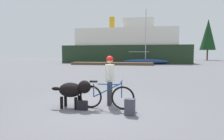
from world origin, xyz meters
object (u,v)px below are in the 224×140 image
dog (74,90)px  sailboat_moored (145,61)px  backpack (130,107)px  ferry_boat (127,47)px  handbag_pannier (82,105)px  person_cyclist (110,76)px  bicycle (106,96)px

dog → sailboat_moored: 28.64m
backpack → ferry_boat: (-3.91, 33.42, 2.93)m
handbag_pannier → sailboat_moored: 28.79m
sailboat_moored → backpack: bearing=-89.6°
sailboat_moored → handbag_pannier: bearing=-92.7°
dog → backpack: dog is taller
person_cyclist → sailboat_moored: bearing=88.7°
backpack → handbag_pannier: bearing=170.6°
bicycle → ferry_boat: bearing=95.4°
backpack → handbag_pannier: 1.55m
person_cyclist → sailboat_moored: sailboat_moored is taller
backpack → sailboat_moored: bearing=90.4°
dog → handbag_pannier: (0.35, -0.17, -0.46)m
person_cyclist → ferry_boat: size_ratio=0.07×
bicycle → dog: bicycle is taller
dog → ferry_boat: 33.16m
handbag_pannier → person_cyclist: bearing=47.3°
backpack → ferry_boat: size_ratio=0.02×
bicycle → backpack: size_ratio=3.79×
bicycle → ferry_boat: ferry_boat is taller
dog → backpack: bearing=-12.7°
handbag_pannier → sailboat_moored: (1.35, 28.76, 0.36)m
dog → ferry_boat: size_ratio=0.06×
backpack → handbag_pannier: size_ratio=1.49×
backpack → sailboat_moored: sailboat_moored is taller
backpack → ferry_boat: bearing=96.7°
dog → backpack: size_ratio=2.83×
bicycle → handbag_pannier: bicycle is taller
dog → handbag_pannier: 0.60m
handbag_pannier → bicycle: bearing=21.0°
dog → handbag_pannier: bearing=-26.3°
ferry_boat → backpack: bearing=-83.3°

